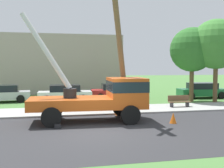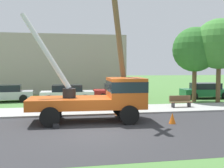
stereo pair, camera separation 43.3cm
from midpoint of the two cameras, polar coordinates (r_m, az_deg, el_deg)
The scene contains 15 objects.
ground_plane at distance 24.34m, azimuth -6.15°, elevation -3.32°, with size 120.00×120.00×0.00m, color #477538.
road_asphalt at distance 12.58m, azimuth -2.11°, elevation -10.00°, with size 80.00×8.31×0.01m, color #2B2B2D.
sidewalk_strip at distance 18.27m, azimuth -4.74°, elevation -5.53°, with size 80.00×3.40×0.10m, color #9E9E99.
utility_truck at distance 14.90m, azimuth -1.21°, elevation -2.36°, with size 6.76×3.21×5.98m.
leaning_utility_pole at distance 16.06m, azimuth 2.29°, elevation 9.01°, with size 2.12×2.84×8.71m.
traffic_cone_ahead at distance 14.70m, azimuth 13.32°, elevation -6.99°, with size 0.36×0.36×0.56m, color orange.
traffic_cone_curbside at distance 16.70m, azimuth 2.10°, elevation -5.60°, with size 0.36×0.36×0.56m, color orange.
parked_sedan_silver at distance 24.57m, azimuth -20.85°, elevation -1.81°, with size 4.54×2.26×1.42m.
parked_sedan_white at distance 23.33m, azimuth -8.80°, elevation -1.90°, with size 4.43×2.07×1.42m.
parked_sedan_red at distance 24.66m, azimuth 1.81°, elevation -1.55°, with size 4.51×2.21×1.42m.
parked_sedan_green at distance 26.95m, azimuth 19.35°, elevation -1.31°, with size 4.52×2.23×1.42m.
park_bench at distance 20.06m, azimuth 14.74°, elevation -3.61°, with size 1.60×0.45×0.90m.
roadside_tree_near at distance 24.05m, azimuth 21.97°, elevation 7.72°, with size 4.09×4.09×6.83m.
roadside_tree_far at distance 24.08m, azimuth 17.42°, elevation 6.85°, with size 3.74×3.74×6.26m.
lowrise_building_backdrop at distance 32.36m, azimuth -13.58°, elevation 4.03°, with size 18.00×6.00×6.40m, color #A5998C.
Camera 2 is at (-1.52, -12.14, 3.00)m, focal length 43.80 mm.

